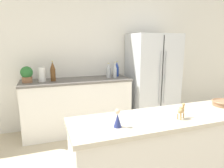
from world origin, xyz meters
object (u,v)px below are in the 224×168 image
potted_plant (27,74)px  camel_figurine (181,110)px  back_bottle_2 (108,71)px  wise_man_figurine_blue (118,119)px  refrigerator (152,79)px  back_bottle_3 (117,69)px  paper_towel_roll (42,75)px  fruit_bowl (224,103)px  back_bottle_1 (53,72)px  back_bottle_0 (115,70)px

potted_plant → camel_figurine: size_ratio=2.12×
back_bottle_2 → wise_man_figurine_blue: size_ratio=1.91×
potted_plant → camel_figurine: 2.47m
refrigerator → back_bottle_3: (-0.67, 0.15, 0.21)m
paper_towel_roll → fruit_bowl: bearing=-50.6°
paper_towel_roll → wise_man_figurine_blue: 2.18m
potted_plant → camel_figurine: bearing=-59.7°
paper_towel_roll → wise_man_figurine_blue: bearing=-76.9°
refrigerator → camel_figurine: bearing=-115.1°
back_bottle_1 → fruit_bowl: back_bottle_1 is taller
paper_towel_roll → back_bottle_2: (1.14, 0.02, 0.01)m
back_bottle_0 → wise_man_figurine_blue: back_bottle_0 is taller
refrigerator → paper_towel_roll: refrigerator is taller
back_bottle_0 → wise_man_figurine_blue: (-0.74, -2.07, -0.06)m
wise_man_figurine_blue → back_bottle_3: bearing=69.3°
fruit_bowl → wise_man_figurine_blue: (-1.14, -0.13, 0.03)m
refrigerator → potted_plant: bearing=178.6°
paper_towel_roll → back_bottle_3: bearing=4.2°
camel_figurine → wise_man_figurine_blue: 0.54m
refrigerator → camel_figurine: refrigerator is taller
potted_plant → paper_towel_roll: size_ratio=1.11×
back_bottle_3 → paper_towel_roll: bearing=-175.8°
paper_towel_roll → back_bottle_0: 1.24m
back_bottle_0 → back_bottle_2: (-0.10, 0.07, -0.01)m
refrigerator → camel_figurine: size_ratio=14.22×
paper_towel_roll → camel_figurine: size_ratio=1.91×
back_bottle_1 → wise_man_figurine_blue: bearing=-81.4°
fruit_bowl → camel_figurine: size_ratio=1.79×
refrigerator → back_bottle_0: size_ratio=6.01×
back_bottle_0 → fruit_bowl: size_ratio=1.33×
paper_towel_roll → back_bottle_2: 1.14m
potted_plant → camel_figurine: (1.25, -2.13, -0.05)m
refrigerator → fruit_bowl: 1.98m
paper_towel_roll → wise_man_figurine_blue: size_ratio=1.68×
back_bottle_0 → paper_towel_roll: bearing=177.7°
back_bottle_3 → fruit_bowl: (0.30, -2.09, -0.09)m
back_bottle_2 → paper_towel_roll: bearing=-179.1°
back_bottle_2 → back_bottle_1: bearing=-178.2°
back_bottle_2 → back_bottle_3: (0.19, 0.08, 0.01)m
back_bottle_0 → wise_man_figurine_blue: 2.20m
refrigerator → camel_figurine: (-0.98, -2.08, 0.16)m
back_bottle_3 → camel_figurine: 2.25m
back_bottle_1 → camel_figurine: (0.85, -2.12, -0.07)m
back_bottle_1 → camel_figurine: back_bottle_1 is taller
refrigerator → back_bottle_3: bearing=167.1°
paper_towel_roll → back_bottle_1: size_ratio=0.70×
potted_plant → back_bottle_0: 1.46m
refrigerator → paper_towel_roll: bearing=178.4°
refrigerator → back_bottle_0: (-0.77, 0.01, 0.21)m
refrigerator → back_bottle_0: 0.80m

